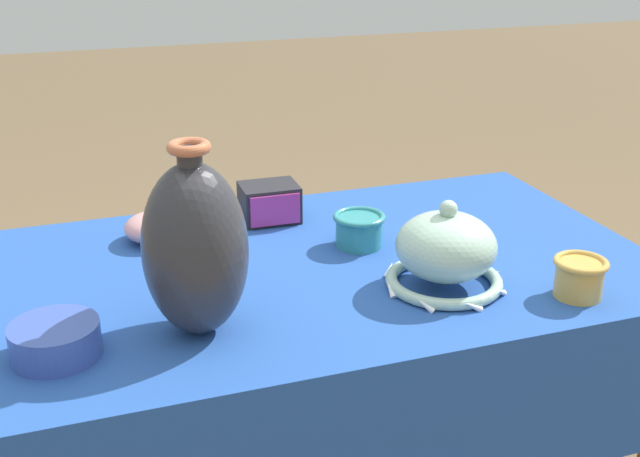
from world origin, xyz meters
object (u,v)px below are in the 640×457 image
object	(u,v)px
mosaic_tile_box	(270,203)
cup_wide_ochre	(579,276)
vase_dome_bell	(446,253)
vase_tall_bulbous	(195,248)
cup_wide_teal	(359,229)
pot_squat_cobalt	(55,340)
bowl_shallow_rose	(156,227)

from	to	relation	value
mosaic_tile_box	cup_wide_ochre	world-z (taller)	mosaic_tile_box
vase_dome_bell	vase_tall_bulbous	bearing A→B (deg)	-177.90
vase_dome_bell	cup_wide_teal	world-z (taller)	vase_dome_bell
vase_tall_bulbous	mosaic_tile_box	xyz separation A→B (m)	(0.24, 0.44, -0.11)
vase_tall_bulbous	vase_dome_bell	world-z (taller)	vase_tall_bulbous
mosaic_tile_box	cup_wide_ochre	distance (m)	0.68
vase_dome_bell	pot_squat_cobalt	xyz separation A→B (m)	(-0.68, -0.02, -0.04)
vase_dome_bell	pot_squat_cobalt	world-z (taller)	vase_dome_bell
cup_wide_teal	cup_wide_ochre	bearing A→B (deg)	-49.97
cup_wide_teal	cup_wide_ochre	xyz separation A→B (m)	(0.29, -0.34, 0.00)
mosaic_tile_box	cup_wide_teal	distance (m)	0.24
mosaic_tile_box	cup_wide_ochre	bearing A→B (deg)	-50.74
mosaic_tile_box	cup_wide_teal	size ratio (longest dim) A/B	1.18
bowl_shallow_rose	cup_wide_ochre	size ratio (longest dim) A/B	1.34
cup_wide_teal	vase_tall_bulbous	bearing A→B (deg)	-147.30
vase_tall_bulbous	bowl_shallow_rose	bearing A→B (deg)	91.64
vase_dome_bell	mosaic_tile_box	xyz separation A→B (m)	(-0.21, 0.42, -0.03)
bowl_shallow_rose	cup_wide_teal	distance (m)	0.42
vase_tall_bulbous	mosaic_tile_box	bearing A→B (deg)	61.08
vase_dome_bell	pot_squat_cobalt	distance (m)	0.68
mosaic_tile_box	bowl_shallow_rose	world-z (taller)	mosaic_tile_box
cup_wide_ochre	bowl_shallow_rose	bearing A→B (deg)	143.25
vase_dome_bell	bowl_shallow_rose	size ratio (longest dim) A/B	1.75
cup_wide_teal	pot_squat_cobalt	distance (m)	0.65
vase_tall_bulbous	pot_squat_cobalt	size ratio (longest dim) A/B	2.32
vase_tall_bulbous	pot_squat_cobalt	world-z (taller)	vase_tall_bulbous
mosaic_tile_box	vase_dome_bell	bearing A→B (deg)	-62.10
bowl_shallow_rose	cup_wide_ochre	bearing A→B (deg)	-36.75
vase_dome_bell	cup_wide_ochre	xyz separation A→B (m)	(0.21, -0.11, -0.03)
mosaic_tile_box	cup_wide_teal	world-z (taller)	mosaic_tile_box
vase_dome_bell	bowl_shallow_rose	distance (m)	0.61
vase_tall_bulbous	cup_wide_teal	distance (m)	0.46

